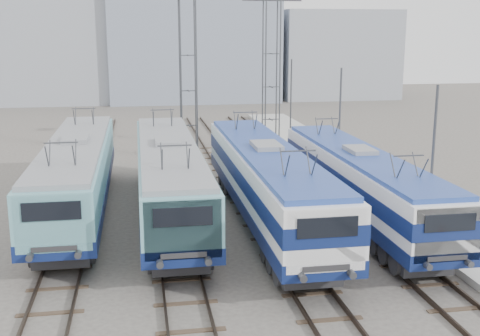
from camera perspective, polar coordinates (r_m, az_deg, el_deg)
name	(u,v)px	position (r m, az deg, el deg)	size (l,w,h in m)	color
ground	(240,277)	(23.30, 0.04, -10.26)	(160.00, 160.00, 0.00)	#514C47
platform	(402,203)	(33.47, 15.13, -3.21)	(4.00, 70.00, 0.30)	#9E9E99
locomotive_far_left	(77,171)	(31.08, -15.22, -0.31)	(2.96, 18.68, 3.52)	#0F1C50
locomotive_center_left	(169,174)	(29.57, -6.76, -0.59)	(2.96, 18.70, 3.52)	#0F1C50
locomotive_center_right	(267,178)	(28.31, 2.57, -0.98)	(2.97, 18.76, 3.53)	#0F1C50
locomotive_far_right	(360,180)	(29.34, 11.32, -1.09)	(2.73, 17.27, 3.25)	#0F1C50
catenary_tower_west	(188,68)	(43.36, -4.95, 9.47)	(4.50, 1.20, 12.00)	#3F4247
catenary_tower_east	(271,65)	(46.32, 2.99, 9.71)	(4.50, 1.20, 12.00)	#3F4247
mast_front	(432,168)	(26.76, 17.75, 0.04)	(0.12, 0.12, 7.00)	#3F4247
mast_mid	(339,125)	(37.62, 9.41, 4.03)	(0.12, 0.12, 7.00)	#3F4247
mast_rear	(291,103)	(49.02, 4.84, 6.16)	(0.12, 0.12, 7.00)	#3F4247
building_west	(55,48)	(83.80, -17.11, 10.80)	(18.00, 12.00, 14.00)	#8C929C
building_center	(192,33)	(83.48, -4.56, 12.68)	(22.00, 14.00, 18.00)	gray
building_east	(333,54)	(87.66, 8.83, 10.61)	(16.00, 12.00, 12.00)	#8C929C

